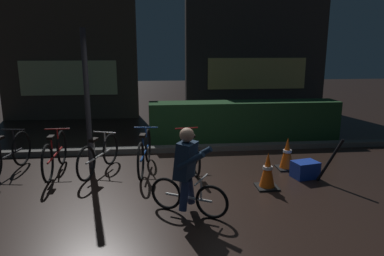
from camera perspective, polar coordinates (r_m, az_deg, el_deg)
ground_plane at (r=5.96m, az=-1.33°, el=-9.79°), size 40.00×40.00×0.00m
sidewalk_curb at (r=8.02m, az=-2.62°, el=-3.37°), size 12.00×0.24×0.12m
hedge_row at (r=9.06m, az=8.44°, el=1.19°), size 4.80×0.70×0.98m
storefront_left at (r=12.30m, az=-19.22°, el=10.40°), size 4.34×0.54×3.87m
storefront_right at (r=13.20m, az=10.32°, el=12.94°), size 5.09×0.54×4.76m
street_post at (r=6.88m, az=-16.57°, el=4.18°), size 0.10×0.10×2.65m
parked_bike_leftmost at (r=7.34m, az=-27.74°, el=-3.97°), size 0.46×1.72×0.80m
parked_bike_left_mid at (r=7.08m, az=-21.26°, el=-3.95°), size 0.46×1.71×0.79m
parked_bike_center_left at (r=6.85m, az=-14.79°, el=-4.27°), size 0.59×1.49×0.72m
parked_bike_center_right at (r=6.79m, az=-7.68°, el=-3.88°), size 0.46×1.70×0.79m
parked_bike_right_mid at (r=6.86m, az=-0.40°, el=-3.72°), size 0.46×1.61×0.75m
traffic_cone_near at (r=6.03m, az=12.12°, el=-6.80°), size 0.36×0.36×0.62m
traffic_cone_far at (r=7.04m, az=15.12°, el=-4.06°), size 0.36×0.36×0.63m
blue_crate at (r=6.72m, az=17.81°, el=-6.41°), size 0.50×0.41×0.30m
cyclist at (r=4.93m, az=-0.76°, el=-6.91°), size 1.05×0.68×1.25m
closed_umbrella at (r=6.57m, az=21.44°, el=-4.87°), size 0.39×0.22×0.79m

